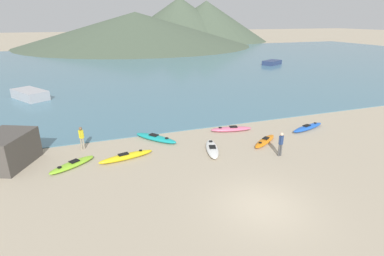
{
  "coord_description": "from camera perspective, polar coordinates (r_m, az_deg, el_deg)",
  "views": [
    {
      "loc": [
        -6.88,
        -9.75,
        8.03
      ],
      "look_at": [
        0.01,
        9.52,
        0.5
      ],
      "focal_mm": 28.0,
      "sensor_mm": 36.0,
      "label": 1
    }
  ],
  "objects": [
    {
      "name": "kayak_on_sand_6",
      "position": [
        21.02,
        -6.92,
        -1.89
      ],
      "size": [
        2.75,
        3.09,
        0.4
      ],
      "color": "teal",
      "rests_on": "ground_plane"
    },
    {
      "name": "far_hill_midright",
      "position": [
        117.73,
        2.69,
        19.68
      ],
      "size": [
        44.7,
        44.7,
        13.99
      ],
      "primitive_type": "cone",
      "color": "#4C5B47",
      "rests_on": "ground_plane"
    },
    {
      "name": "far_hill_left",
      "position": [
        99.03,
        -10.65,
        18.08
      ],
      "size": [
        70.44,
        70.44,
        9.84
      ],
      "primitive_type": "cone",
      "color": "#4C5B47",
      "rests_on": "ground_plane"
    },
    {
      "name": "moored_boat_0",
      "position": [
        35.73,
        -28.48,
        5.65
      ],
      "size": [
        4.06,
        4.71,
        0.95
      ],
      "color": "#B2B2B7",
      "rests_on": "bay_water"
    },
    {
      "name": "kayak_on_sand_4",
      "position": [
        21.02,
        13.69,
        -2.43
      ],
      "size": [
        2.67,
        2.08,
        0.34
      ],
      "color": "orange",
      "rests_on": "ground_plane"
    },
    {
      "name": "shoreline_rock",
      "position": [
        20.18,
        -31.86,
        -3.58
      ],
      "size": [
        3.4,
        3.77,
        1.88
      ],
      "primitive_type": "cube",
      "rotation": [
        0.0,
        0.0,
        1.13
      ],
      "color": "#4C4742",
      "rests_on": "ground_plane"
    },
    {
      "name": "kayak_on_sand_3",
      "position": [
        24.54,
        21.17,
        0.11
      ],
      "size": [
        3.44,
        1.53,
        0.39
      ],
      "color": "blue",
      "rests_on": "ground_plane"
    },
    {
      "name": "ground_plane",
      "position": [
        14.38,
        13.27,
        -14.35
      ],
      "size": [
        400.0,
        400.0,
        0.0
      ],
      "primitive_type": "plane",
      "color": "tan"
    },
    {
      "name": "moored_boat_1",
      "position": [
        57.59,
        14.99,
        11.96
      ],
      "size": [
        4.36,
        3.7,
        0.75
      ],
      "color": "navy",
      "rests_on": "bay_water"
    },
    {
      "name": "kayak_on_sand_2",
      "position": [
        19.22,
        3.84,
        -3.96
      ],
      "size": [
        1.53,
        3.0,
        0.4
      ],
      "color": "white",
      "rests_on": "ground_plane"
    },
    {
      "name": "person_near_waterline",
      "position": [
        20.47,
        -20.3,
        -1.55
      ],
      "size": [
        0.31,
        0.27,
        1.54
      ],
      "color": "gray",
      "rests_on": "ground_plane"
    },
    {
      "name": "kayak_on_sand_1",
      "position": [
        18.57,
        -12.41,
        -5.32
      ],
      "size": [
        3.43,
        1.27,
        0.4
      ],
      "color": "yellow",
      "rests_on": "ground_plane"
    },
    {
      "name": "person_near_foreground",
      "position": [
        19.08,
        16.57,
        -2.69
      ],
      "size": [
        0.31,
        0.21,
        1.54
      ],
      "color": "#4C4C4C",
      "rests_on": "ground_plane"
    },
    {
      "name": "bay_water",
      "position": [
        56.16,
        -12.7,
        11.54
      ],
      "size": [
        160.0,
        70.0,
        0.06
      ],
      "primitive_type": "cube",
      "color": "teal",
      "rests_on": "ground_plane"
    },
    {
      "name": "kayak_on_sand_5",
      "position": [
        18.6,
        -21.83,
        -6.46
      ],
      "size": [
        2.75,
        2.17,
        0.33
      ],
      "color": "#8CCC2D",
      "rests_on": "ground_plane"
    },
    {
      "name": "far_hill_midleft",
      "position": [
        115.95,
        -2.33,
        19.95
      ],
      "size": [
        46.59,
        46.59,
        15.07
      ],
      "primitive_type": "cone",
      "color": "#4C5B47",
      "rests_on": "ground_plane"
    },
    {
      "name": "kayak_on_sand_0",
      "position": [
        22.76,
        7.49,
        -0.2
      ],
      "size": [
        3.21,
        1.28,
        0.37
      ],
      "color": "#E5668C",
      "rests_on": "ground_plane"
    }
  ]
}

